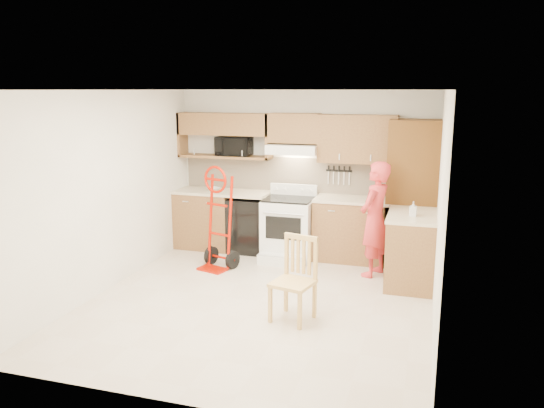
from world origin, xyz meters
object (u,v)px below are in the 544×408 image
at_px(range, 288,224).
at_px(person, 375,219).
at_px(microwave, 234,146).
at_px(dining_chair, 293,280).
at_px(hand_truck, 216,223).

bearing_deg(range, person, -16.08).
bearing_deg(person, range, -86.31).
height_order(microwave, range, microwave).
bearing_deg(dining_chair, microwave, 136.05).
xyz_separation_m(microwave, hand_truck, (0.13, -1.10, -0.98)).
bearing_deg(dining_chair, hand_truck, 149.87).
xyz_separation_m(person, dining_chair, (-0.69, -1.76, -0.32)).
bearing_deg(range, dining_chair, -73.53).
relative_size(person, hand_truck, 1.18).
bearing_deg(hand_truck, microwave, 113.07).
bearing_deg(microwave, dining_chair, -59.51).
distance_m(range, person, 1.40).
height_order(range, person, person).
bearing_deg(hand_truck, person, 25.92).
distance_m(range, dining_chair, 2.23).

